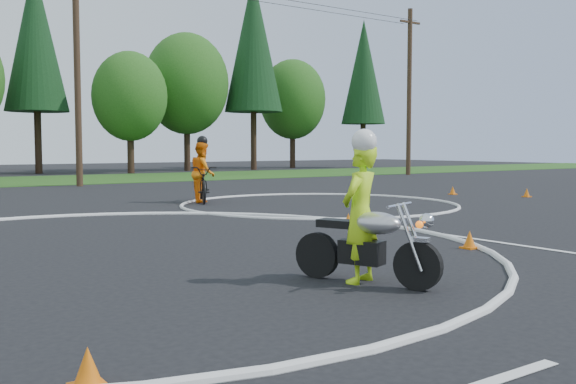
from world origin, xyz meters
TOP-DOWN VIEW (x-y plane):
  - ground at (0.00, 0.00)m, footprint 120.00×120.00m
  - course_markings at (2.17, 4.35)m, footprint 19.05×19.05m
  - primary_motorcycle at (1.78, -1.00)m, footprint 0.92×1.86m
  - rider_primary_grp at (1.77, -0.87)m, footprint 0.74×0.62m
  - rider_second_grp at (5.58, 10.66)m, footprint 1.51×2.24m
  - traffic_cones at (5.86, 3.06)m, footprint 18.45×11.17m
  - treeline at (14.78, 34.61)m, footprint 38.20×8.10m
  - utility_poles at (5.00, 21.00)m, footprint 41.60×1.12m

SIDE VIEW (x-z plane):
  - ground at x=0.00m, z-range 0.00..0.00m
  - course_markings at x=2.17m, z-range -0.05..0.07m
  - traffic_cones at x=5.86m, z-range -0.01..0.29m
  - primary_motorcycle at x=1.78m, z-range -0.01..1.02m
  - rider_second_grp at x=5.58m, z-range -0.30..1.74m
  - rider_primary_grp at x=1.77m, z-range -0.03..1.88m
  - utility_poles at x=5.00m, z-range 0.20..10.20m
  - treeline at x=14.78m, z-range -0.64..13.88m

